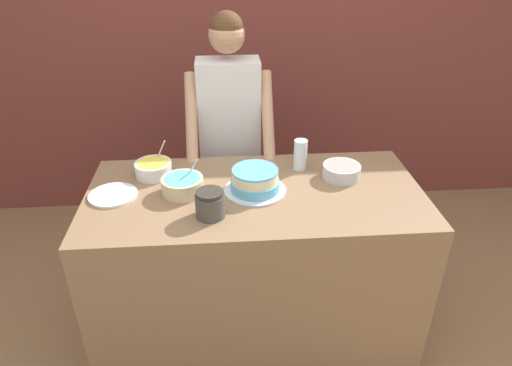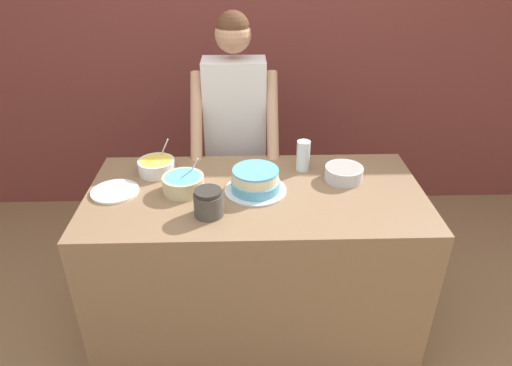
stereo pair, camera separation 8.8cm
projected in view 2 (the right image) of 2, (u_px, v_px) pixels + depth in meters
wall_back at (250, 38)px, 3.18m from camera, size 10.00×0.05×2.60m
counter at (256, 267)px, 2.36m from camera, size 1.58×0.76×0.90m
person_baker at (235, 124)px, 2.63m from camera, size 0.48×0.44×1.61m
cake at (256, 181)px, 2.11m from camera, size 0.29×0.29×0.11m
frosting_bowl_pink at (344, 173)px, 2.22m from camera, size 0.18×0.18×0.07m
frosting_bowl_blue at (183, 183)px, 2.12m from camera, size 0.19×0.19×0.15m
frosting_bowl_yellow at (157, 166)px, 2.27m from camera, size 0.18×0.18×0.17m
drinking_glass at (303, 156)px, 2.29m from camera, size 0.07×0.07×0.16m
ceramic_plate at (115, 191)px, 2.12m from camera, size 0.22×0.22×0.01m
stoneware_jar at (209, 203)px, 1.94m from camera, size 0.13×0.13×0.12m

